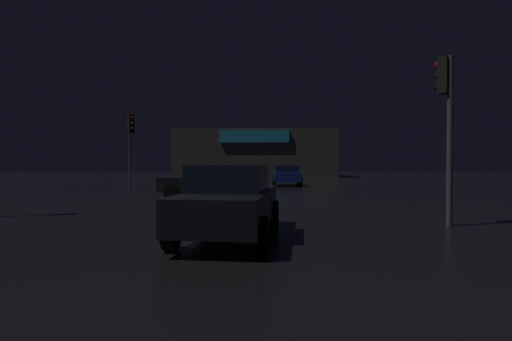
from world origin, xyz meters
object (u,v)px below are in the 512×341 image
(store_building, at_px, (256,154))
(traffic_signal_main, at_px, (446,107))
(traffic_signal_opposite, at_px, (131,133))
(car_far, at_px, (207,182))
(car_near, at_px, (287,175))
(car_crossing, at_px, (230,201))

(store_building, height_order, traffic_signal_main, store_building)
(store_building, xyz_separation_m, traffic_signal_main, (6.62, -38.23, 0.31))
(store_building, xyz_separation_m, traffic_signal_opposite, (-5.96, -26.20, 0.61))
(store_building, height_order, car_far, store_building)
(store_building, bearing_deg, traffic_signal_main, -80.18)
(car_near, bearing_deg, car_crossing, -95.21)
(car_crossing, bearing_deg, store_building, 91.79)
(store_building, distance_m, car_crossing, 40.21)
(car_crossing, bearing_deg, car_far, 102.50)
(traffic_signal_opposite, xyz_separation_m, car_crossing, (7.22, -13.94, -2.55))
(car_near, relative_size, car_far, 1.07)
(traffic_signal_main, height_order, car_near, traffic_signal_main)
(car_near, xyz_separation_m, car_crossing, (-1.83, -20.11, 0.03))
(traffic_signal_main, xyz_separation_m, traffic_signal_opposite, (-12.58, 12.03, 0.30))
(traffic_signal_opposite, relative_size, car_crossing, 0.96)
(car_far, distance_m, car_crossing, 9.61)
(traffic_signal_main, bearing_deg, traffic_signal_opposite, 136.28)
(store_building, height_order, car_near, store_building)
(traffic_signal_main, bearing_deg, car_far, 134.88)
(traffic_signal_opposite, xyz_separation_m, car_near, (9.05, 6.17, -2.58))
(traffic_signal_opposite, height_order, car_far, traffic_signal_opposite)
(store_building, height_order, car_crossing, store_building)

